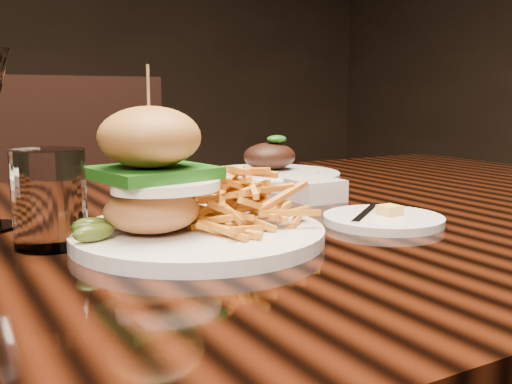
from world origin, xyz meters
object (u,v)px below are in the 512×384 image
far_dish (269,173)px  dining_table (222,275)px  chair_far (101,232)px  burger_plate (193,198)px

far_dish → dining_table: bearing=-132.9°
far_dish → chair_far: chair_far is taller
burger_plate → far_dish: 0.44m
far_dish → chair_far: size_ratio=0.26×
far_dish → chair_far: bearing=100.1°
dining_table → burger_plate: 0.18m
dining_table → chair_far: size_ratio=1.68×
dining_table → far_dish: far_dish is taller
dining_table → chair_far: bearing=84.3°
dining_table → burger_plate: (-0.08, -0.10, 0.12)m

